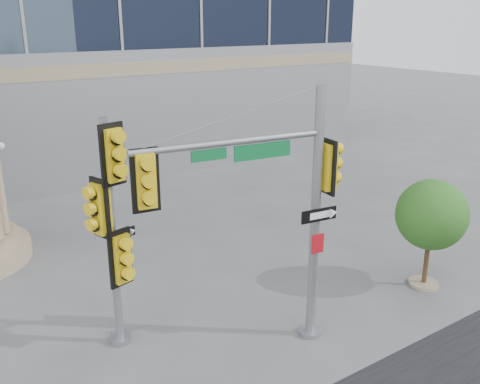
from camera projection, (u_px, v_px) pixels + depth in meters
ground at (287, 334)px, 13.04m from camera, size 120.00×120.00×0.00m
main_signal_pole at (275, 196)px, 11.43m from camera, size 4.63×1.03×6.00m
secondary_signal_pole at (112, 220)px, 11.65m from camera, size 1.00×0.71×5.38m
street_tree at (432, 217)px, 14.84m from camera, size 2.02×1.98×3.16m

